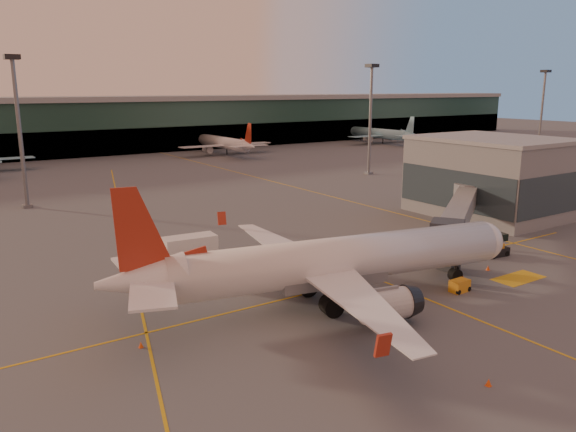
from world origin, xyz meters
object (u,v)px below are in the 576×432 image
gpu_cart (460,286)px  pushback_tug (495,251)px  catering_truck (191,253)px  main_airplane (329,263)px

gpu_cart → pushback_tug: size_ratio=0.64×
catering_truck → pushback_tug: bearing=-17.7°
main_airplane → pushback_tug: (26.75, 0.91, -3.40)m
pushback_tug → main_airplane: bearing=-173.2°
gpu_cart → pushback_tug: 14.82m
main_airplane → pushback_tug: 26.98m
main_airplane → gpu_cart: 14.44m
main_airplane → catering_truck: size_ratio=6.97×
catering_truck → gpu_cart: size_ratio=2.74×
main_airplane → pushback_tug: main_airplane is taller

